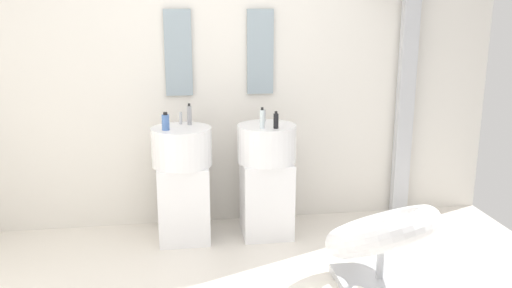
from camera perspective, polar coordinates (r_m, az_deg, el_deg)
The scene contains 11 objects.
rear_partition at distance 4.64m, azimuth -3.86°, elevation 7.44°, with size 4.80×0.10×2.60m, color silver.
pedestal_sink_left at distance 4.38m, azimuth -7.66°, elevation -3.77°, with size 0.47×0.47×1.03m.
pedestal_sink_right at distance 4.44m, azimuth 1.11°, elevation -3.41°, with size 0.47×0.47×1.03m.
vanity_mirror_left at distance 4.54m, azimuth -8.14°, elevation 9.42°, with size 0.22×0.03×0.70m, color #8C9EA8.
vanity_mirror_right at distance 4.59m, azimuth 0.44°, elevation 9.62°, with size 0.22×0.03×0.70m, color #8C9EA8.
shower_column at distance 4.94m, azimuth 15.23°, elevation 4.81°, with size 0.49×0.24×2.05m.
lounge_chair at distance 3.76m, azimuth 13.03°, elevation -9.57°, with size 1.08×1.09×0.65m.
soap_bottle_blue at distance 4.20m, azimuth -9.45°, elevation 2.29°, with size 0.06×0.06×0.14m.
soap_bottle_clear at distance 4.20m, azimuth 0.65°, elevation 2.66°, with size 0.04×0.04×0.16m.
soap_bottle_grey at distance 4.36m, azimuth -6.99°, elevation 3.03°, with size 0.04×0.04×0.17m.
soap_bottle_black at distance 4.20m, azimuth 2.10°, elevation 2.46°, with size 0.04×0.04×0.13m.
Camera 1 is at (-0.37, -2.94, 1.84)m, focal length 38.22 mm.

